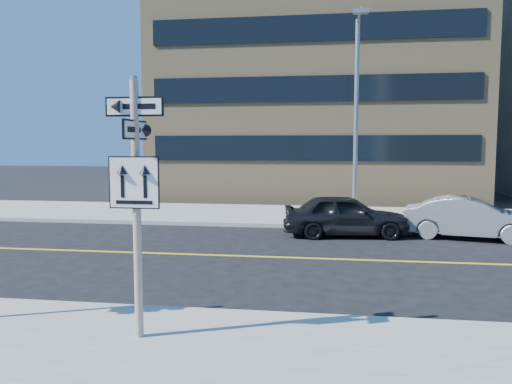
% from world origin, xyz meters
% --- Properties ---
extents(ground, '(120.00, 120.00, 0.00)m').
position_xyz_m(ground, '(0.00, 0.00, 0.00)').
color(ground, black).
rests_on(ground, ground).
extents(sign_pole, '(0.92, 0.92, 4.06)m').
position_xyz_m(sign_pole, '(0.00, -2.51, 2.44)').
color(sign_pole, silver).
rests_on(sign_pole, near_sidewalk).
extents(parked_car_a, '(2.20, 4.47, 1.46)m').
position_xyz_m(parked_car_a, '(3.52, 7.65, 0.73)').
color(parked_car_a, black).
rests_on(parked_car_a, ground).
extents(parked_car_b, '(2.43, 4.51, 1.41)m').
position_xyz_m(parked_car_b, '(7.66, 7.74, 0.71)').
color(parked_car_b, gray).
rests_on(parked_car_b, ground).
extents(streetlight_a, '(0.55, 2.25, 8.00)m').
position_xyz_m(streetlight_a, '(4.00, 10.76, 4.76)').
color(streetlight_a, gray).
rests_on(streetlight_a, far_sidewalk).
extents(building_brick, '(18.00, 18.00, 18.00)m').
position_xyz_m(building_brick, '(2.00, 25.00, 9.00)').
color(building_brick, tan).
rests_on(building_brick, ground).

